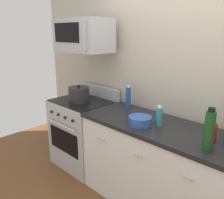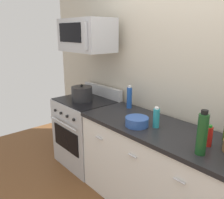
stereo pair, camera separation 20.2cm
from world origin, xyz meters
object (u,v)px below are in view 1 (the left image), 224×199
at_px(range_oven, 84,132).
at_px(bottle_hot_sauce_red, 213,133).
at_px(stockpot, 79,94).
at_px(microwave, 83,35).
at_px(bottle_wine_green, 209,131).
at_px(bowl_blue_mixing, 140,121).
at_px(bottle_dish_soap, 159,116).
at_px(bottle_soda_blue, 128,97).

relative_size(range_oven, bottle_hot_sauce_red, 6.11).
height_order(range_oven, stockpot, stockpot).
bearing_deg(microwave, stockpot, -90.13).
bearing_deg(bottle_hot_sauce_red, range_oven, 179.71).
relative_size(bottle_wine_green, stockpot, 1.26).
relative_size(bottle_hot_sauce_red, bowl_blue_mixing, 0.78).
bearing_deg(microwave, range_oven, -90.29).
height_order(microwave, bottle_hot_sauce_red, microwave).
bearing_deg(range_oven, bottle_dish_soap, -1.03).
xyz_separation_m(range_oven, bottle_wine_green, (1.74, -0.17, 0.61)).
distance_m(range_oven, stockpot, 0.55).
distance_m(bowl_blue_mixing, stockpot, 1.06).
bearing_deg(range_oven, bottle_wine_green, -5.73).
relative_size(range_oven, stockpot, 3.93).
bearing_deg(bottle_wine_green, range_oven, 174.27).
xyz_separation_m(microwave, bowl_blue_mixing, (1.06, -0.18, -0.78)).
height_order(bottle_hot_sauce_red, stockpot, stockpot).
bearing_deg(bottle_wine_green, microwave, 172.81).
relative_size(bottle_hot_sauce_red, bottle_soda_blue, 0.64).
distance_m(range_oven, bottle_dish_soap, 1.32).
relative_size(range_oven, microwave, 1.44).
relative_size(range_oven, bottle_dish_soap, 5.32).
distance_m(bottle_wine_green, stockpot, 1.74).
relative_size(bottle_wine_green, bottle_soda_blue, 1.26).
xyz_separation_m(range_oven, stockpot, (0.00, -0.05, 0.55)).
xyz_separation_m(range_oven, microwave, (0.00, 0.04, 1.28)).
xyz_separation_m(range_oven, bottle_soda_blue, (0.62, 0.20, 0.58)).
xyz_separation_m(bottle_wine_green, bottle_hot_sauce_red, (-0.03, 0.17, -0.08)).
xyz_separation_m(range_oven, bottle_dish_soap, (1.20, -0.02, 0.55)).
bearing_deg(bottle_soda_blue, bowl_blue_mixing, -37.39).
bearing_deg(microwave, bottle_wine_green, -7.19).
relative_size(microwave, bottle_dish_soap, 3.71).
bearing_deg(bottle_soda_blue, bottle_dish_soap, -21.02).
xyz_separation_m(bottle_wine_green, stockpot, (-1.74, 0.12, -0.07)).
xyz_separation_m(microwave, bottle_wine_green, (1.74, -0.22, -0.67)).
distance_m(bottle_soda_blue, bottle_dish_soap, 0.62).
bearing_deg(bottle_dish_soap, bottle_wine_green, -15.85).
height_order(range_oven, bottle_wine_green, bottle_wine_green).
height_order(bottle_wine_green, stockpot, bottle_wine_green).
height_order(range_oven, bowl_blue_mixing, range_oven).
distance_m(range_oven, bottle_hot_sauce_red, 1.79).
distance_m(microwave, bowl_blue_mixing, 1.33).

